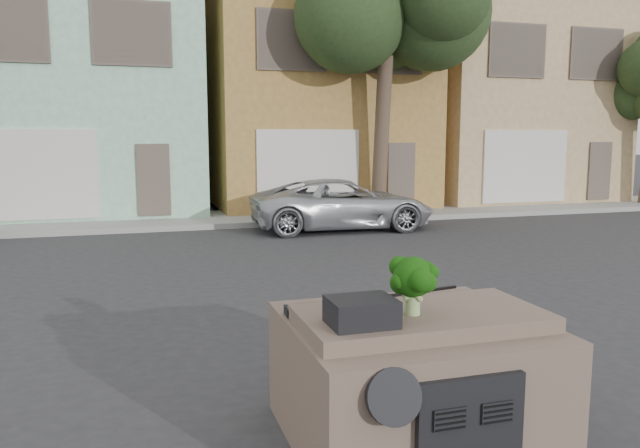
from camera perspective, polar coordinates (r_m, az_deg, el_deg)
name	(u,v)px	position (r m, az deg, el deg)	size (l,w,h in m)	color
ground_plane	(311,330)	(8.15, -0.84, -9.65)	(120.00, 120.00, 0.00)	#303033
sidewalk	(210,219)	(18.25, -10.00, 0.41)	(40.00, 3.00, 0.15)	gray
townhouse_mint	(84,95)	(22.04, -20.80, 10.97)	(7.20, 8.20, 7.55)	#9BD2AD
townhouse_tan	(306,99)	(22.84, -1.29, 11.37)	(7.20, 8.20, 7.55)	#A47B3D
townhouse_beige	(489,102)	(25.88, 15.21, 10.71)	(7.20, 8.20, 7.55)	tan
silver_pickup	(342,229)	(16.60, 2.06, -0.49)	(2.23, 4.83, 1.34)	#B9BABF
tree_near	(382,74)	(18.76, 5.72, 13.49)	(4.40, 4.00, 8.50)	#263B1B
car_dashboard	(412,372)	(5.31, 8.39, -13.27)	(2.00, 1.80, 1.12)	brown
instrument_hump	(361,312)	(4.58, 3.81, -8.00)	(0.48, 0.38, 0.20)	black
wiper_arm	(424,291)	(5.58, 9.46, -6.07)	(0.70, 0.03, 0.02)	black
broccoli	(413,285)	(4.84, 8.50, -5.55)	(0.38, 0.38, 0.46)	#0F3507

